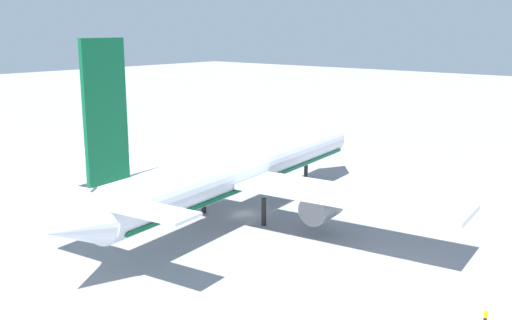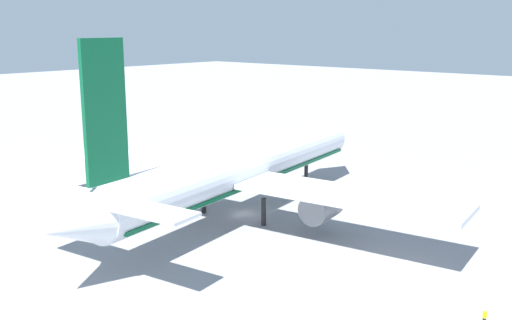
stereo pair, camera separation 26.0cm
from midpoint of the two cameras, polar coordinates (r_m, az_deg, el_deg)
The scene contains 3 objects.
ground_plane at distance 91.04m, azimuth -1.29°, elevation -5.24°, with size 600.00×600.00×0.00m, color gray.
airliner at distance 87.99m, azimuth -1.74°, elevation -0.89°, with size 70.63×68.98×27.00m.
ground_worker_0 at distance 62.49m, azimuth 21.23°, elevation -14.01°, with size 0.41×0.41×1.70m.
Camera 1 is at (-64.62, -57.66, 28.04)m, focal length 41.27 mm.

